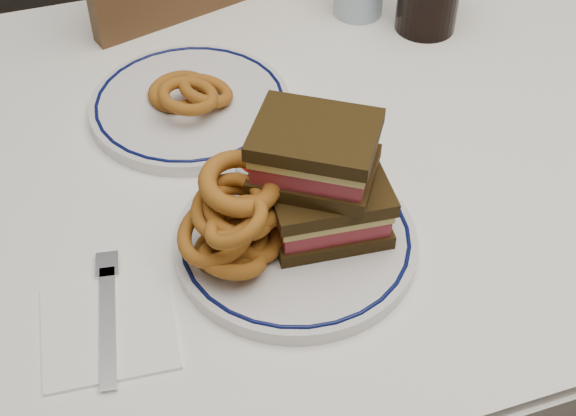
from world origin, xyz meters
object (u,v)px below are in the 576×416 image
object	(u,v)px
main_plate	(296,241)
reuben_sandwich	(321,179)
chair_far	(200,81)
far_plate	(190,105)

from	to	relation	value
main_plate	reuben_sandwich	size ratio (longest dim) A/B	1.67
reuben_sandwich	chair_far	bearing A→B (deg)	89.90
chair_far	main_plate	bearing A→B (deg)	-92.94
chair_far	reuben_sandwich	xyz separation A→B (m)	(-0.00, -0.64, 0.31)
main_plate	far_plate	size ratio (longest dim) A/B	1.02
far_plate	chair_far	bearing A→B (deg)	77.03
chair_far	far_plate	size ratio (longest dim) A/B	3.65
far_plate	reuben_sandwich	bearing A→B (deg)	-72.11
chair_far	far_plate	xyz separation A→B (m)	(-0.09, -0.38, 0.24)
chair_far	reuben_sandwich	world-z (taller)	chair_far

